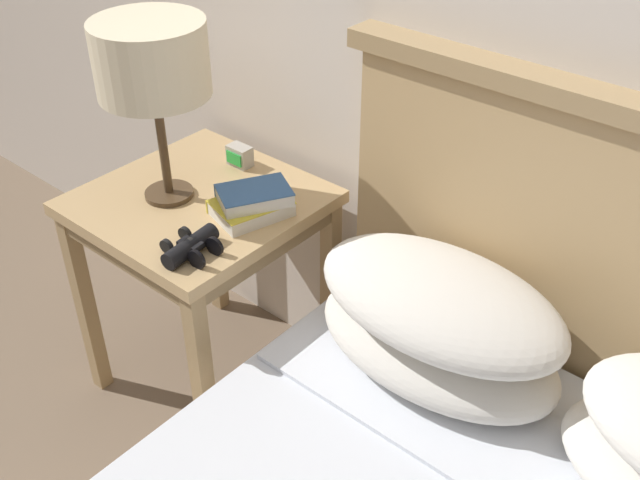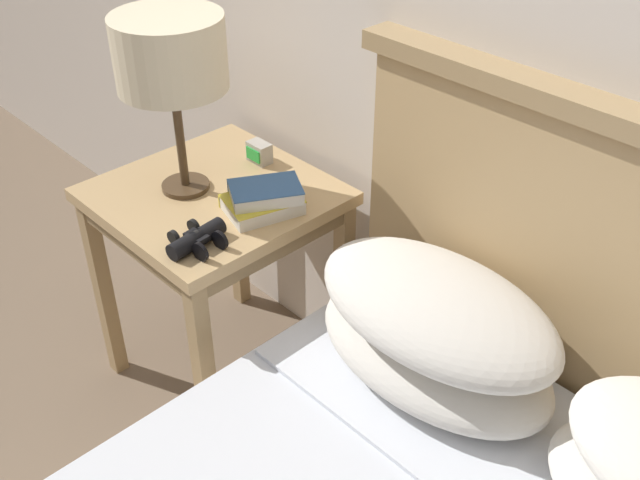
# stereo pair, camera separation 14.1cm
# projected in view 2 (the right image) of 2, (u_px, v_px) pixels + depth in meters

# --- Properties ---
(nightstand) EXTENTS (0.58, 0.58, 0.68)m
(nightstand) POSITION_uv_depth(u_px,v_px,m) (216.00, 218.00, 2.09)
(nightstand) COLOR tan
(nightstand) RESTS_ON ground_plane
(table_lamp) EXTENTS (0.28, 0.28, 0.48)m
(table_lamp) POSITION_uv_depth(u_px,v_px,m) (170.00, 56.00, 1.83)
(table_lamp) COLOR #4C3823
(table_lamp) RESTS_ON nightstand
(book_on_nightstand) EXTENTS (0.19, 0.22, 0.04)m
(book_on_nightstand) POSITION_uv_depth(u_px,v_px,m) (262.00, 204.00, 1.94)
(book_on_nightstand) COLOR silver
(book_on_nightstand) RESTS_ON nightstand
(book_stacked_on_top) EXTENTS (0.20, 0.22, 0.04)m
(book_stacked_on_top) POSITION_uv_depth(u_px,v_px,m) (265.00, 192.00, 1.92)
(book_stacked_on_top) COLOR silver
(book_stacked_on_top) RESTS_ON book_on_nightstand
(binoculars_pair) EXTENTS (0.15, 0.16, 0.05)m
(binoculars_pair) POSITION_uv_depth(u_px,v_px,m) (197.00, 239.00, 1.81)
(binoculars_pair) COLOR black
(binoculars_pair) RESTS_ON nightstand
(alarm_clock) EXTENTS (0.07, 0.05, 0.06)m
(alarm_clock) POSITION_uv_depth(u_px,v_px,m) (259.00, 152.00, 2.15)
(alarm_clock) COLOR #B7B2A8
(alarm_clock) RESTS_ON nightstand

